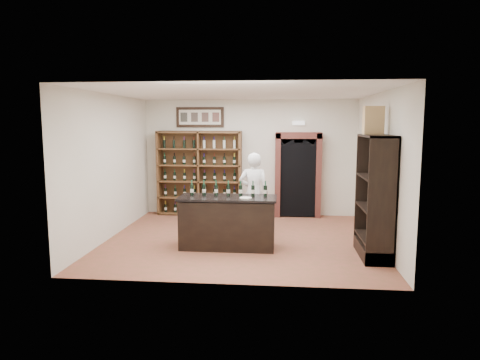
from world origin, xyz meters
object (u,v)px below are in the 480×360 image
object	(u,v)px
side_cabinet	(376,216)
counter_bottle_0	(192,190)
wine_shelf	(200,173)
wine_crate	(373,120)
shopkeeper	(254,193)
tasting_counter	(228,223)

from	to	relation	value
side_cabinet	counter_bottle_0	bearing A→B (deg)	172.91
wine_shelf	wine_crate	xyz separation A→B (m)	(3.77, -2.96, 1.35)
shopkeeper	wine_crate	bearing A→B (deg)	155.44
tasting_counter	counter_bottle_0	world-z (taller)	counter_bottle_0
counter_bottle_0	wine_shelf	bearing A→B (deg)	97.72
counter_bottle_0	shopkeeper	bearing A→B (deg)	42.02
side_cabinet	shopkeeper	world-z (taller)	side_cabinet
tasting_counter	wine_crate	world-z (taller)	wine_crate
counter_bottle_0	shopkeeper	size ratio (longest dim) A/B	0.17
counter_bottle_0	shopkeeper	distance (m)	1.56
side_cabinet	wine_crate	distance (m)	1.72
wine_shelf	tasting_counter	size ratio (longest dim) A/B	1.17
shopkeeper	wine_crate	world-z (taller)	wine_crate
wine_shelf	side_cabinet	world-z (taller)	same
shopkeeper	tasting_counter	bearing A→B (deg)	73.27
side_cabinet	shopkeeper	xyz separation A→B (m)	(-2.30, 1.46, 0.13)
counter_bottle_0	side_cabinet	bearing A→B (deg)	-7.09
wine_shelf	tasting_counter	xyz separation A→B (m)	(1.10, -2.93, -0.61)
wine_shelf	wine_crate	distance (m)	4.98
wine_shelf	side_cabinet	bearing A→B (deg)	-40.21
tasting_counter	side_cabinet	bearing A→B (deg)	-6.28
wine_shelf	wine_crate	size ratio (longest dim) A/B	4.32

